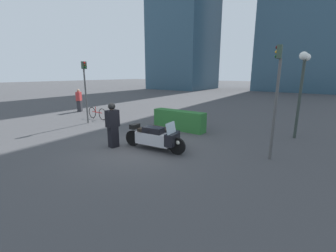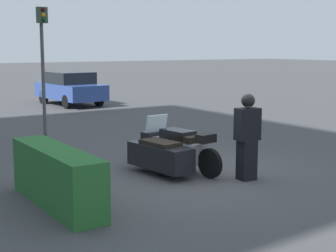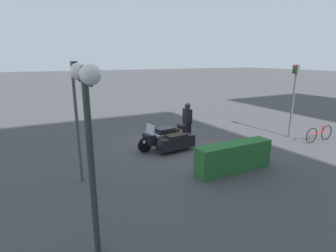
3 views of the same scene
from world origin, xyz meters
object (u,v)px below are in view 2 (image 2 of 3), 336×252
Objects in this scene: officer_rider at (247,135)px; hedge_bush_curbside at (57,177)px; police_motorcycle at (166,150)px; traffic_light_near at (43,58)px; parked_car_background at (70,88)px.

officer_rider is 0.62× the size of hedge_bush_curbside.
traffic_light_near is at bearing 12.85° from police_motorcycle.
officer_rider is at bearing 17.95° from traffic_light_near.
traffic_light_near is at bearing 150.30° from parked_car_background.
traffic_light_near is at bearing -18.10° from hedge_bush_curbside.
officer_rider reaches higher than hedge_bush_curbside.
traffic_light_near reaches higher than police_motorcycle.
parked_car_background is (14.35, -6.28, 0.30)m from hedge_bush_curbside.
parked_car_background is (9.60, -4.73, -1.60)m from traffic_light_near.
traffic_light_near reaches higher than officer_rider.
traffic_light_near is (4.75, -1.55, 1.90)m from hedge_bush_curbside.
police_motorcycle is 0.92× the size of hedge_bush_curbside.
police_motorcycle is at bearing 13.65° from traffic_light_near.
police_motorcycle is 0.63× the size of parked_car_background.
parked_car_background reaches higher than hedge_bush_curbside.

